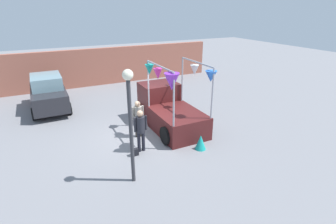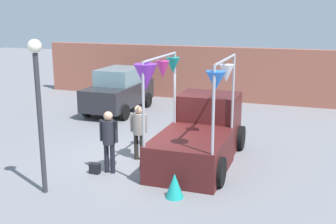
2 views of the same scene
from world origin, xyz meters
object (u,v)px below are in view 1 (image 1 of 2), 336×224
Objects in this scene: person_customer at (141,127)px; street_lamp at (130,112)px; handbag at (135,152)px; folded_kite_bundle_teal at (201,142)px; person_vendor at (138,116)px; vendor_truck at (168,108)px; parked_car at (48,93)px.

street_lamp is at bearing -118.86° from person_customer.
person_customer is 0.46× the size of street_lamp.
handbag is (-0.35, -0.20, -0.90)m from person_customer.
person_vendor is at bearing 130.40° from folded_kite_bundle_teal.
vendor_truck is 4.82m from street_lamp.
parked_car is at bearing 110.30° from handbag.
person_vendor is 3.45m from street_lamp.
person_vendor is (3.19, -5.32, 0.04)m from parked_car.
person_customer reaches higher than folded_kite_bundle_teal.
street_lamp reaches higher than vendor_truck.
parked_car is 1.08× the size of street_lamp.
street_lamp is (-1.27, -2.87, 1.44)m from person_vendor.
person_customer is 2.35m from street_lamp.
person_customer is 1.26m from person_vendor.
person_vendor is (0.35, 1.21, -0.05)m from person_customer.
parked_car is at bearing 123.88° from folded_kite_bundle_teal.
street_lamp reaches higher than parked_car.
folded_kite_bundle_teal is at bearing -49.60° from person_vendor.
parked_car is 2.44× the size of person_vendor.
parked_car is at bearing 113.50° from person_customer.
person_vendor is 2.87m from folded_kite_bundle_teal.
person_customer is 2.46m from folded_kite_bundle_teal.
vendor_truck reaches higher than parked_car.
person_vendor is 0.44× the size of street_lamp.
folded_kite_bundle_teal is at bearing -87.70° from vendor_truck.
parked_car is 7.12m from person_customer.
street_lamp is at bearing -113.80° from person_vendor.
vendor_truck reaches higher than folded_kite_bundle_teal.
folded_kite_bundle_teal is (0.11, -2.71, -0.56)m from vendor_truck.
vendor_truck is at bearing 41.27° from person_customer.
street_lamp reaches higher than person_vendor.
parked_car is at bearing 103.23° from street_lamp.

